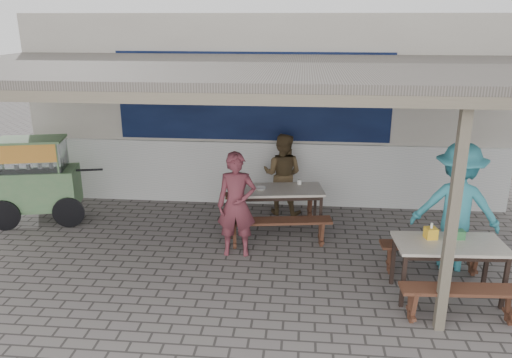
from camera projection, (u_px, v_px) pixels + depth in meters
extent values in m
plane|color=#605B57|center=(246.00, 280.00, 6.84)|extent=(60.00, 60.00, 0.00)
cube|color=beige|center=(266.00, 108.00, 9.71)|extent=(9.00, 1.20, 3.50)
cube|color=silver|center=(263.00, 174.00, 9.47)|extent=(9.00, 0.10, 1.20)
cube|color=#0F1E4A|center=(253.00, 97.00, 9.05)|extent=(5.00, 0.03, 1.60)
cube|color=#5C564F|center=(253.00, 69.00, 6.94)|extent=(9.00, 4.20, 0.12)
cube|color=#665D4D|center=(232.00, 99.00, 5.03)|extent=(9.00, 0.12, 0.12)
cube|color=#665D4D|center=(452.00, 221.00, 5.36)|extent=(0.11, 0.11, 2.70)
cube|color=beige|center=(275.00, 190.00, 8.18)|extent=(1.64, 0.88, 0.04)
cube|color=black|center=(275.00, 193.00, 8.20)|extent=(1.52, 0.77, 0.06)
cube|color=black|center=(232.00, 218.00, 8.00)|extent=(0.05, 0.05, 0.71)
cube|color=black|center=(321.00, 217.00, 8.07)|extent=(0.05, 0.05, 0.71)
cube|color=black|center=(232.00, 206.00, 8.52)|extent=(0.05, 0.05, 0.71)
cube|color=black|center=(315.00, 205.00, 8.59)|extent=(0.05, 0.05, 0.71)
cube|color=brown|center=(278.00, 221.00, 7.71)|extent=(1.68, 0.52, 0.04)
cube|color=brown|center=(235.00, 235.00, 7.75)|extent=(0.09, 0.28, 0.41)
cube|color=brown|center=(321.00, 233.00, 7.81)|extent=(0.09, 0.28, 0.41)
cube|color=brown|center=(272.00, 195.00, 8.83)|extent=(1.68, 0.52, 0.04)
cube|color=brown|center=(234.00, 208.00, 8.87)|extent=(0.09, 0.28, 0.41)
cube|color=brown|center=(310.00, 206.00, 8.93)|extent=(0.09, 0.28, 0.41)
cube|color=beige|center=(450.00, 244.00, 6.23)|extent=(1.38, 0.75, 0.04)
cube|color=black|center=(449.00, 248.00, 6.25)|extent=(1.27, 0.65, 0.06)
cube|color=black|center=(403.00, 281.00, 6.11)|extent=(0.05, 0.05, 0.71)
cube|color=black|center=(505.00, 283.00, 6.06)|extent=(0.05, 0.05, 0.71)
cube|color=black|center=(393.00, 260.00, 6.64)|extent=(0.05, 0.05, 0.71)
cube|color=black|center=(487.00, 262.00, 6.59)|extent=(0.05, 0.05, 0.71)
cube|color=brown|center=(464.00, 290.00, 5.77)|extent=(1.46, 0.36, 0.04)
cube|color=brown|center=(412.00, 306.00, 5.86)|extent=(0.06, 0.28, 0.41)
cube|color=brown|center=(511.00, 308.00, 5.81)|extent=(0.06, 0.28, 0.41)
cube|color=brown|center=(433.00, 245.00, 6.88)|extent=(1.46, 0.36, 0.04)
cube|color=brown|center=(390.00, 259.00, 6.98)|extent=(0.06, 0.28, 0.41)
cube|color=brown|center=(473.00, 261.00, 6.93)|extent=(0.06, 0.28, 0.41)
cube|color=#6A8659|center=(40.00, 188.00, 8.65)|extent=(1.40, 0.94, 0.66)
cube|color=#6A8659|center=(42.00, 206.00, 8.75)|extent=(1.34, 0.89, 0.05)
cylinder|color=black|center=(4.00, 216.00, 8.35)|extent=(0.53, 0.17, 0.53)
cylinder|color=black|center=(69.00, 212.00, 8.48)|extent=(0.53, 0.17, 0.53)
cube|color=silver|center=(32.00, 155.00, 8.46)|extent=(1.14, 0.79, 0.52)
cube|color=#6A8659|center=(30.00, 140.00, 8.38)|extent=(1.19, 0.84, 0.04)
cube|color=orange|center=(26.00, 154.00, 8.14)|extent=(0.93, 0.23, 0.30)
cylinder|color=black|center=(83.00, 170.00, 8.65)|extent=(0.65, 0.19, 0.04)
imported|color=brown|center=(237.00, 205.00, 7.36)|extent=(0.61, 0.42, 1.59)
imported|color=brown|center=(282.00, 174.00, 8.95)|extent=(0.83, 0.71, 1.49)
imported|color=teal|center=(457.00, 207.00, 6.93)|extent=(1.29, 0.90, 1.83)
cube|color=yellow|center=(431.00, 233.00, 6.33)|extent=(0.17, 0.17, 0.14)
cube|color=#387F46|center=(457.00, 234.00, 6.33)|extent=(0.18, 0.13, 0.11)
cylinder|color=white|center=(299.00, 182.00, 8.39)|extent=(0.07, 0.07, 0.08)
imported|color=silver|center=(260.00, 189.00, 8.12)|extent=(0.21, 0.21, 0.04)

